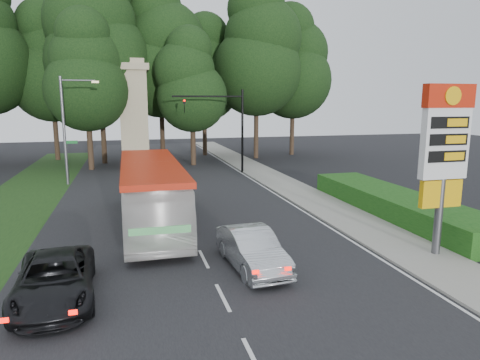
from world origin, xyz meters
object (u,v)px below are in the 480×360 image
object	(u,v)px
gas_station_pylon	(445,147)
sedan_silver	(252,249)
suv_charcoal	(55,279)
monument	(134,113)
streetlight_signs	(67,125)
traffic_signal_mast	(228,119)
transit_bus	(151,195)

from	to	relation	value
gas_station_pylon	sedan_silver	size ratio (longest dim) A/B	1.52
gas_station_pylon	suv_charcoal	world-z (taller)	gas_station_pylon
gas_station_pylon	monument	bearing A→B (deg)	111.80
gas_station_pylon	streetlight_signs	size ratio (longest dim) A/B	0.86
traffic_signal_mast	monument	bearing A→B (deg)	142.00
suv_charcoal	traffic_signal_mast	bearing A→B (deg)	60.58
streetlight_signs	monument	world-z (taller)	monument
gas_station_pylon	streetlight_signs	world-z (taller)	streetlight_signs
streetlight_signs	monument	bearing A→B (deg)	58.03
traffic_signal_mast	sedan_silver	distance (m)	22.06
gas_station_pylon	traffic_signal_mast	xyz separation A→B (m)	(-3.52, 22.00, 0.22)
streetlight_signs	suv_charcoal	bearing A→B (deg)	-84.73
transit_bus	suv_charcoal	world-z (taller)	transit_bus
monument	sedan_silver	distance (m)	27.91
traffic_signal_mast	suv_charcoal	size ratio (longest dim) A/B	1.42
monument	suv_charcoal	xyz separation A→B (m)	(-3.12, -28.29, -4.40)
transit_bus	gas_station_pylon	bearing A→B (deg)	-33.95
sedan_silver	gas_station_pylon	bearing A→B (deg)	-9.10
traffic_signal_mast	transit_bus	xyz separation A→B (m)	(-7.37, -14.71, -3.06)
monument	traffic_signal_mast	bearing A→B (deg)	-38.00
gas_station_pylon	monument	xyz separation A→B (m)	(-11.20, 28.01, 0.66)
streetlight_signs	sedan_silver	bearing A→B (deg)	-66.03
traffic_signal_mast	streetlight_signs	size ratio (longest dim) A/B	0.90
gas_station_pylon	sedan_silver	bearing A→B (deg)	174.89
transit_bus	suv_charcoal	xyz separation A→B (m)	(-3.43, -7.58, -0.91)
monument	suv_charcoal	distance (m)	28.80
traffic_signal_mast	streetlight_signs	xyz separation A→B (m)	(-12.67, -1.99, -0.23)
gas_station_pylon	traffic_signal_mast	bearing A→B (deg)	99.09
gas_station_pylon	transit_bus	bearing A→B (deg)	146.16
sedan_silver	transit_bus	bearing A→B (deg)	112.49
transit_bus	suv_charcoal	bearing A→B (deg)	-114.45
sedan_silver	suv_charcoal	world-z (taller)	sedan_silver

